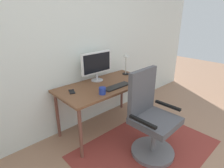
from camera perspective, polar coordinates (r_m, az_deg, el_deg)
wall_back at (r=2.69m, az=-12.56°, el=12.41°), size 6.00×0.10×2.60m
area_rug at (r=2.61m, az=10.60°, el=-19.29°), size 1.80×1.26×0.01m
desk at (r=2.67m, az=-2.08°, el=-1.49°), size 1.42×0.70×0.73m
monitor at (r=2.72m, az=-4.85°, el=6.28°), size 0.52×0.18×0.44m
keyboard at (r=2.54m, az=1.57°, el=-0.74°), size 0.43×0.13×0.02m
computer_mouse at (r=2.71m, az=6.23°, el=0.75°), size 0.06×0.10×0.03m
coffee_cup at (r=2.30m, az=-3.06°, el=-2.14°), size 0.09×0.09×0.09m
cell_phone at (r=2.43m, az=-12.47°, el=-2.35°), size 0.12×0.16×0.01m
desk_lamp at (r=3.03m, az=4.40°, el=7.54°), size 0.11×0.11×0.36m
office_chair at (r=2.34m, az=11.98°, el=-11.38°), size 0.59×0.54×1.08m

